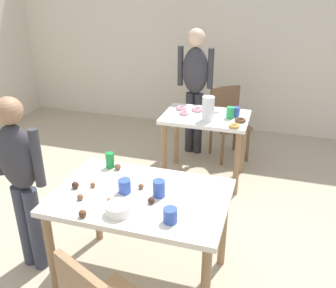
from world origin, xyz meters
TOP-DOWN VIEW (x-y plane):
  - ground_plane at (0.00, 0.00)m, footprint 6.40×6.40m
  - wall_back at (0.00, 3.20)m, footprint 6.40×0.10m
  - dining_table_near at (-0.02, -0.10)m, footprint 1.19×0.79m
  - dining_table_far at (0.08, 1.56)m, footprint 0.90×0.62m
  - chair_far_table at (0.23, 2.21)m, footprint 0.56×0.56m
  - person_girl_near at (-0.90, -0.20)m, footprint 0.46×0.25m
  - person_adult_far at (-0.19, 2.19)m, footprint 0.45×0.23m
  - mixing_bowl at (-0.08, -0.35)m, footprint 0.16×0.16m
  - soda_can at (-0.39, 0.20)m, footprint 0.07×0.07m
  - fork_near at (-0.20, 0.10)m, footprint 0.17×0.02m
  - cup_near_0 at (0.10, -0.09)m, footprint 0.08×0.08m
  - cup_near_1 at (-0.14, -0.11)m, footprint 0.09×0.09m
  - cup_near_2 at (0.26, -0.34)m, footprint 0.09×0.09m
  - cake_ball_0 at (0.08, -0.19)m, footprint 0.04×0.04m
  - cake_ball_1 at (-0.27, -0.45)m, footprint 0.05×0.05m
  - cake_ball_2 at (-0.18, -0.26)m, footprint 0.04×0.04m
  - cake_ball_3 at (-0.38, -0.28)m, footprint 0.04×0.04m
  - cake_ball_4 at (-0.32, 0.18)m, footprint 0.05×0.05m
  - cake_ball_5 at (-0.05, -0.03)m, footprint 0.04×0.04m
  - cake_ball_6 at (-0.38, -0.11)m, footprint 0.04×0.04m
  - cake_ball_7 at (-0.49, -0.16)m, footprint 0.05×0.05m
  - pitcher_far at (0.13, 1.43)m, footprint 0.13×0.13m
  - cup_far_0 at (0.39, 1.63)m, footprint 0.08×0.08m
  - cup_far_1 at (0.34, 1.55)m, footprint 0.08×0.08m
  - donut_far_0 at (-0.03, 1.67)m, footprint 0.12×0.12m
  - donut_far_1 at (-0.21, 1.67)m, footprint 0.11×0.11m
  - donut_far_2 at (0.15, 1.70)m, footprint 0.13×0.13m
  - donut_far_3 at (0.46, 1.48)m, footprint 0.11×0.11m
  - donut_far_4 at (-0.14, 1.52)m, footprint 0.11×0.11m
  - donut_far_5 at (0.42, 1.30)m, footprint 0.11×0.11m

SIDE VIEW (x-z plane):
  - ground_plane at x=0.00m, z-range 0.00..0.00m
  - chair_far_table at x=0.23m, z-range 0.06..0.93m
  - dining_table_far at x=0.08m, z-range 0.24..0.99m
  - dining_table_near at x=-0.02m, z-range 0.28..1.03m
  - fork_near at x=-0.20m, z-range 0.75..0.76m
  - donut_far_4 at x=-0.14m, z-range 0.75..0.78m
  - donut_far_5 at x=0.42m, z-range 0.75..0.78m
  - donut_far_3 at x=0.46m, z-range 0.75..0.78m
  - donut_far_1 at x=-0.21m, z-range 0.75..0.78m
  - donut_far_0 at x=-0.03m, z-range 0.75..0.79m
  - cake_ball_2 at x=-0.18m, z-range 0.75..0.79m
  - cake_ball_6 at x=-0.38m, z-range 0.75..0.79m
  - donut_far_2 at x=0.15m, z-range 0.75..0.79m
  - cake_ball_5 at x=-0.05m, z-range 0.75..0.79m
  - cake_ball_3 at x=-0.38m, z-range 0.75..0.79m
  - cake_ball_0 at x=0.08m, z-range 0.75..0.79m
  - cake_ball_4 at x=-0.32m, z-range 0.75..0.80m
  - cake_ball_7 at x=-0.49m, z-range 0.75..0.80m
  - cake_ball_1 at x=-0.27m, z-range 0.75..0.80m
  - mixing_bowl at x=-0.08m, z-range 0.75..0.82m
  - cup_near_2 at x=0.26m, z-range 0.75..0.84m
  - cup_near_1 at x=-0.14m, z-range 0.75..0.85m
  - cup_far_0 at x=0.39m, z-range 0.75..0.85m
  - cup_near_0 at x=0.10m, z-range 0.75..0.87m
  - cup_far_1 at x=0.34m, z-range 0.75..0.87m
  - soda_can at x=-0.39m, z-range 0.75..0.87m
  - person_girl_near at x=-0.90m, z-range 0.13..1.52m
  - pitcher_far at x=0.13m, z-range 0.75..1.00m
  - person_adult_far at x=-0.19m, z-range 0.16..1.71m
  - wall_back at x=0.00m, z-range 0.00..2.60m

